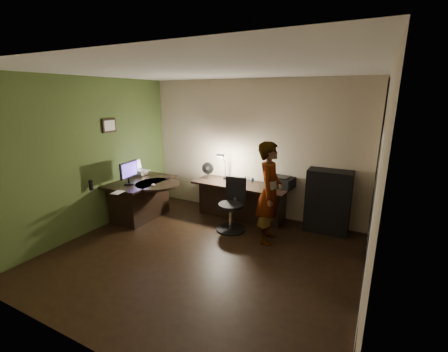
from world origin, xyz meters
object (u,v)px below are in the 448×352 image
at_px(monitor, 128,176).
at_px(office_chair, 231,205).
at_px(desk_left, 142,199).
at_px(desk_right, 240,201).
at_px(cabinet, 328,201).
at_px(person, 269,193).

distance_m(monitor, office_chair, 1.99).
xyz_separation_m(desk_left, desk_right, (1.74, 0.89, -0.03)).
xyz_separation_m(cabinet, person, (-0.82, -0.82, 0.28)).
distance_m(desk_left, desk_right, 1.96).
bearing_deg(desk_right, person, -38.38).
xyz_separation_m(desk_left, monitor, (-0.02, -0.29, 0.55)).
xyz_separation_m(cabinet, office_chair, (-1.55, -0.76, -0.09)).
bearing_deg(person, monitor, 93.54).
bearing_deg(office_chair, person, -7.30).
xyz_separation_m(office_chair, person, (0.73, -0.07, 0.37)).
distance_m(desk_left, office_chair, 1.86).
xyz_separation_m(desk_left, cabinet, (3.38, 1.04, 0.18)).
bearing_deg(person, desk_left, 87.32).
xyz_separation_m(desk_left, office_chair, (1.83, 0.28, 0.09)).
relative_size(desk_left, person, 0.79).
xyz_separation_m(desk_right, office_chair, (0.09, -0.61, 0.12)).
bearing_deg(office_chair, desk_right, 96.39).
distance_m(desk_right, monitor, 2.20).
relative_size(desk_right, office_chair, 1.99).
distance_m(desk_right, office_chair, 0.62).
relative_size(desk_left, monitor, 2.87).
relative_size(desk_left, cabinet, 1.18).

